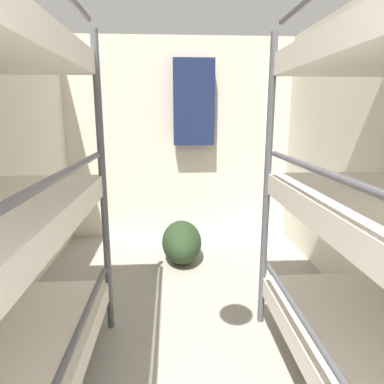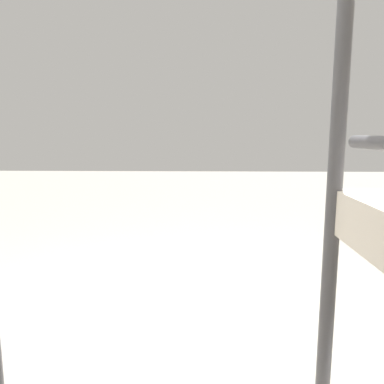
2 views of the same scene
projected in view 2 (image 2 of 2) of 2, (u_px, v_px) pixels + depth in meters
The scene contains 0 objects.
Camera 2 is at (-0.14, 1.64, 1.21)m, focal length 35.00 mm.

